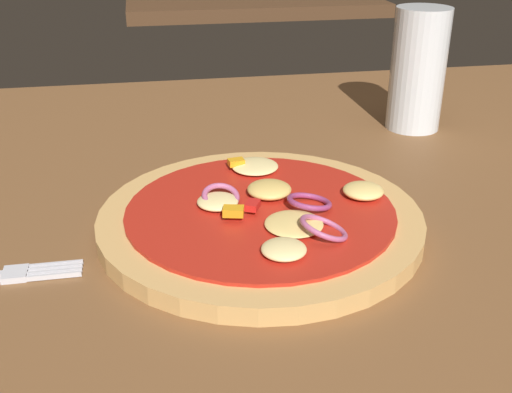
{
  "coord_description": "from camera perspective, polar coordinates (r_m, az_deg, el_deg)",
  "views": [
    {
      "loc": [
        -0.12,
        -0.45,
        0.29
      ],
      "look_at": [
        -0.03,
        0.03,
        0.06
      ],
      "focal_mm": 43.41,
      "sensor_mm": 36.0,
      "label": 1
    }
  ],
  "objects": [
    {
      "name": "pizza",
      "position": [
        0.53,
        0.53,
        -1.92
      ],
      "size": [
        0.27,
        0.27,
        0.03
      ],
      "color": "tan",
      "rests_on": "dining_table"
    },
    {
      "name": "beer_glass",
      "position": [
        0.77,
        14.63,
        10.69
      ],
      "size": [
        0.06,
        0.06,
        0.14
      ],
      "color": "silver",
      "rests_on": "dining_table"
    },
    {
      "name": "dining_table",
      "position": [
        0.54,
        4.06,
        -4.56
      ],
      "size": [
        1.19,
        0.99,
        0.04
      ],
      "color": "brown",
      "rests_on": "ground"
    }
  ]
}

